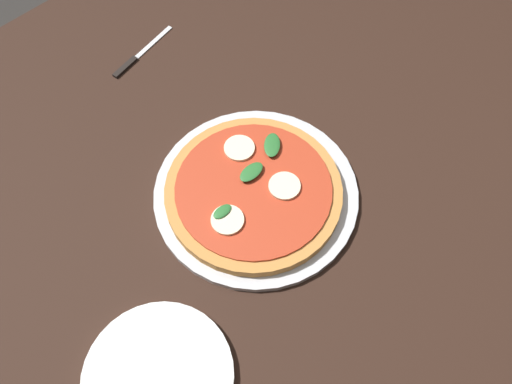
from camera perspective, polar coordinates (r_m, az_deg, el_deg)
The scene contains 6 objects.
ground_plane at distance 1.58m, azimuth -2.47°, elevation -13.99°, with size 6.00×6.00×0.00m, color #2D2B28.
dining_table at distance 0.93m, azimuth -4.07°, elevation -2.17°, with size 1.50×1.17×0.78m.
serving_tray at distance 0.84m, azimuth 0.00°, elevation -0.14°, with size 0.33×0.33×0.01m, color silver.
pizza at distance 0.82m, azimuth -0.29°, elevation 0.14°, with size 0.28×0.28×0.03m.
plate_white at distance 0.75m, azimuth -10.75°, elevation -19.45°, with size 0.21×0.21×0.01m, color white.
knife at distance 1.05m, azimuth -13.12°, elevation 14.28°, with size 0.16×0.04×0.01m.
Camera 1 is at (0.26, 0.35, 1.51)m, focal length 36.18 mm.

